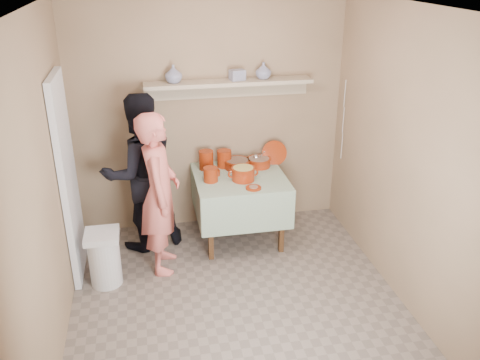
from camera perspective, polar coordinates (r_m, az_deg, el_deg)
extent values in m
plane|color=#6F6157|center=(4.74, -0.04, -14.41)|extent=(3.50, 3.50, 0.00)
cube|color=silver|center=(5.04, -18.72, 0.00)|extent=(0.06, 0.70, 2.00)
cylinder|color=maroon|center=(5.62, -3.81, 2.25)|extent=(0.16, 0.16, 0.21)
cylinder|color=maroon|center=(5.67, -1.78, 2.41)|extent=(0.16, 0.16, 0.19)
cylinder|color=maroon|center=(5.31, -3.31, 0.61)|extent=(0.15, 0.15, 0.15)
cylinder|color=maroon|center=(5.49, -3.10, 0.80)|extent=(0.16, 0.16, 0.05)
cylinder|color=maroon|center=(5.78, 3.88, 3.04)|extent=(0.30, 0.15, 0.27)
imported|color=navy|center=(5.55, 2.65, 12.17)|extent=(0.19, 0.19, 0.18)
imported|color=navy|center=(5.40, -7.48, 11.72)|extent=(0.25, 0.25, 0.19)
cube|color=navy|center=(5.49, -0.31, 11.71)|extent=(0.18, 0.14, 0.11)
imported|color=#D0625A|center=(4.98, -9.01, -1.54)|extent=(0.45, 0.64, 1.64)
imported|color=black|center=(5.41, -11.10, 0.78)|extent=(0.99, 0.87, 1.70)
cube|color=#917659|center=(5.69, -3.47, 7.17)|extent=(3.00, 0.02, 2.60)
cube|color=#917659|center=(2.60, 7.70, -15.47)|extent=(3.00, 0.02, 2.60)
cube|color=#917659|center=(4.08, -21.37, -1.53)|extent=(0.02, 3.50, 2.60)
cube|color=#917659|center=(4.57, 18.88, 1.59)|extent=(0.02, 3.50, 2.60)
cube|color=silver|center=(3.73, -0.05, 18.88)|extent=(3.00, 3.50, 0.02)
cube|color=#4C2D16|center=(5.26, -3.32, -5.52)|extent=(0.05, 0.05, 0.71)
cube|color=#4C2D16|center=(5.40, 4.72, -4.74)|extent=(0.05, 0.05, 0.71)
cube|color=#4C2D16|center=(5.93, -4.35, -1.96)|extent=(0.05, 0.05, 0.71)
cube|color=#4C2D16|center=(6.05, 2.81, -1.36)|extent=(0.05, 0.05, 0.71)
cube|color=#4C2D16|center=(5.48, -0.04, 0.19)|extent=(0.90, 0.90, 0.04)
cube|color=#1E5930|center=(5.47, -0.04, 0.43)|extent=(0.96, 0.96, 0.01)
cube|color=#1E5930|center=(5.14, 0.99, -3.87)|extent=(0.96, 0.01, 0.44)
cube|color=#1E5930|center=(5.99, -0.92, 0.34)|extent=(0.96, 0.01, 0.44)
cube|color=#1E5930|center=(5.50, -4.96, -2.01)|extent=(0.01, 0.96, 0.44)
cube|color=#1E5930|center=(5.66, 4.73, -1.19)|extent=(0.01, 0.96, 0.44)
cylinder|color=maroon|center=(5.65, -0.32, 1.80)|extent=(0.28, 0.28, 0.09)
cylinder|color=maroon|center=(5.64, -0.32, 2.19)|extent=(0.30, 0.30, 0.01)
cylinder|color=brown|center=(5.64, -0.32, 2.04)|extent=(0.25, 0.25, 0.05)
cylinder|color=maroon|center=(5.70, 2.12, 1.99)|extent=(0.26, 0.26, 0.09)
cylinder|color=maroon|center=(5.69, 2.13, 2.37)|extent=(0.28, 0.28, 0.01)
cylinder|color=#8C6B54|center=(5.69, 2.13, 2.23)|extent=(0.23, 0.23, 0.05)
cylinder|color=silver|center=(5.56, 2.48, 2.88)|extent=(0.01, 0.22, 0.16)
sphere|color=silver|center=(5.69, 1.80, 2.57)|extent=(0.07, 0.07, 0.07)
cylinder|color=maroon|center=(5.34, 0.36, 0.69)|extent=(0.24, 0.24, 0.14)
cylinder|color=maroon|center=(5.31, 0.36, 1.32)|extent=(0.25, 0.25, 0.01)
cylinder|color=tan|center=(5.32, 0.36, 1.17)|extent=(0.21, 0.21, 0.05)
torus|color=maroon|center=(5.31, -0.91, 0.66)|extent=(0.09, 0.02, 0.09)
torus|color=maroon|center=(5.36, 1.62, 0.85)|extent=(0.09, 0.02, 0.09)
cylinder|color=maroon|center=(5.16, 1.53, -0.89)|extent=(0.16, 0.16, 0.02)
cylinder|color=#8C6B54|center=(5.16, 1.53, -0.78)|extent=(0.09, 0.09, 0.01)
cube|color=tan|center=(5.48, -1.26, 10.89)|extent=(1.80, 0.25, 0.04)
cube|color=tan|center=(5.62, -1.46, 10.17)|extent=(1.80, 0.02, 0.18)
cylinder|color=silver|center=(5.10, -14.93, -8.77)|extent=(0.30, 0.30, 0.50)
cube|color=silver|center=(4.96, -15.27, -6.04)|extent=(0.32, 0.32, 0.06)
cylinder|color=silver|center=(5.76, 11.70, 9.50)|extent=(0.01, 0.01, 0.30)
cylinder|color=silver|center=(5.82, 11.52, 6.59)|extent=(0.01, 0.01, 0.30)
cylinder|color=silver|center=(5.90, 11.36, 3.76)|extent=(0.01, 0.01, 0.30)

